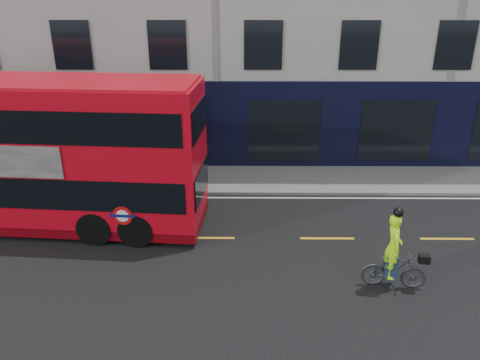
{
  "coord_description": "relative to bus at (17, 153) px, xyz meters",
  "views": [
    {
      "loc": [
        1.18,
        -12.17,
        7.85
      ],
      "look_at": [
        1.08,
        2.14,
        1.85
      ],
      "focal_mm": 35.0,
      "sensor_mm": 36.0,
      "label": 1
    }
  ],
  "objects": [
    {
      "name": "ground",
      "position": [
        6.43,
        -2.63,
        -2.61
      ],
      "size": [
        120.0,
        120.0,
        0.0
      ],
      "primitive_type": "plane",
      "color": "black",
      "rests_on": "ground"
    },
    {
      "name": "pavement",
      "position": [
        6.43,
        3.87,
        -2.55
      ],
      "size": [
        60.0,
        3.0,
        0.12
      ],
      "primitive_type": "cube",
      "color": "slate",
      "rests_on": "ground"
    },
    {
      "name": "kerb",
      "position": [
        6.43,
        2.37,
        -2.54
      ],
      "size": [
        60.0,
        0.12,
        0.13
      ],
      "primitive_type": "cube",
      "color": "slate",
      "rests_on": "ground"
    },
    {
      "name": "road_edge_line",
      "position": [
        6.43,
        2.07,
        -2.6
      ],
      "size": [
        58.0,
        0.1,
        0.01
      ],
      "primitive_type": "cube",
      "color": "silver",
      "rests_on": "ground"
    },
    {
      "name": "lane_dashes",
      "position": [
        6.43,
        -1.13,
        -2.6
      ],
      "size": [
        58.0,
        0.12,
        0.01
      ],
      "primitive_type": null,
      "color": "gold",
      "rests_on": "ground"
    },
    {
      "name": "bus",
      "position": [
        0.0,
        0.0,
        0.0
      ],
      "size": [
        12.78,
        3.79,
        5.09
      ],
      "rotation": [
        0.0,
        0.0,
        -0.08
      ],
      "color": "red",
      "rests_on": "ground"
    },
    {
      "name": "cyclist",
      "position": [
        11.76,
        -3.8,
        -1.77
      ],
      "size": [
        1.82,
        0.75,
        2.45
      ],
      "rotation": [
        0.0,
        0.0,
        -0.14
      ],
      "color": "#3F4144",
      "rests_on": "ground"
    }
  ]
}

